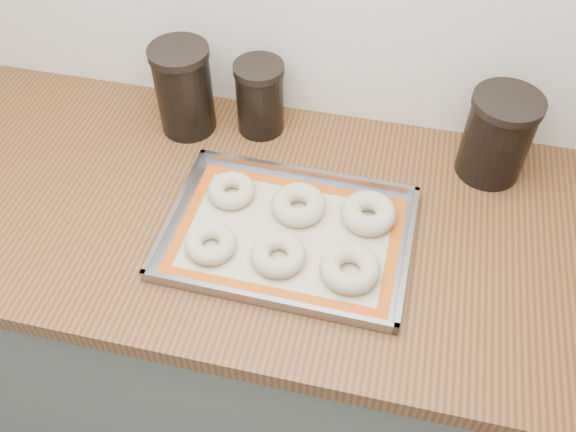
% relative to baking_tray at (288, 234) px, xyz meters
% --- Properties ---
extents(cabinet, '(3.00, 0.65, 0.86)m').
position_rel_baking_tray_xyz_m(cabinet, '(0.01, 0.05, -0.48)').
color(cabinet, '#5A6559').
rests_on(cabinet, floor).
extents(countertop, '(3.06, 0.68, 0.04)m').
position_rel_baking_tray_xyz_m(countertop, '(0.01, 0.05, -0.03)').
color(countertop, brown).
rests_on(countertop, cabinet).
extents(baking_tray, '(0.47, 0.34, 0.03)m').
position_rel_baking_tray_xyz_m(baking_tray, '(0.00, 0.00, 0.00)').
color(baking_tray, gray).
rests_on(baking_tray, countertop).
extents(baking_mat, '(0.43, 0.30, 0.00)m').
position_rel_baking_tray_xyz_m(baking_mat, '(0.00, 0.00, -0.00)').
color(baking_mat, '#C6B793').
rests_on(baking_mat, baking_tray).
extents(bagel_front_left, '(0.11, 0.11, 0.03)m').
position_rel_baking_tray_xyz_m(bagel_front_left, '(-0.13, -0.06, 0.01)').
color(bagel_front_left, '#C0B195').
rests_on(bagel_front_left, baking_mat).
extents(bagel_front_mid, '(0.12, 0.12, 0.04)m').
position_rel_baking_tray_xyz_m(bagel_front_mid, '(-0.00, -0.06, 0.02)').
color(bagel_front_mid, '#C0B195').
rests_on(bagel_front_mid, baking_mat).
extents(bagel_front_right, '(0.11, 0.11, 0.04)m').
position_rel_baking_tray_xyz_m(bagel_front_right, '(0.13, -0.06, 0.02)').
color(bagel_front_right, '#C0B195').
rests_on(bagel_front_right, baking_mat).
extents(bagel_back_left, '(0.10, 0.10, 0.03)m').
position_rel_baking_tray_xyz_m(bagel_back_left, '(-0.13, 0.07, 0.01)').
color(bagel_back_left, '#C0B195').
rests_on(bagel_back_left, baking_mat).
extents(bagel_back_mid, '(0.13, 0.13, 0.04)m').
position_rel_baking_tray_xyz_m(bagel_back_mid, '(0.01, 0.06, 0.02)').
color(bagel_back_mid, '#C0B195').
rests_on(bagel_back_mid, baking_mat).
extents(bagel_back_right, '(0.13, 0.13, 0.04)m').
position_rel_baking_tray_xyz_m(bagel_back_right, '(0.14, 0.07, 0.02)').
color(bagel_back_right, '#C0B195').
rests_on(bagel_back_right, baking_mat).
extents(canister_left, '(0.13, 0.13, 0.20)m').
position_rel_baking_tray_xyz_m(canister_left, '(-0.29, 0.26, 0.09)').
color(canister_left, black).
rests_on(canister_left, countertop).
extents(canister_mid, '(0.11, 0.11, 0.16)m').
position_rel_baking_tray_xyz_m(canister_mid, '(-0.13, 0.30, 0.08)').
color(canister_mid, black).
rests_on(canister_mid, countertop).
extents(canister_right, '(0.14, 0.14, 0.19)m').
position_rel_baking_tray_xyz_m(canister_right, '(0.37, 0.27, 0.09)').
color(canister_right, black).
rests_on(canister_right, countertop).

